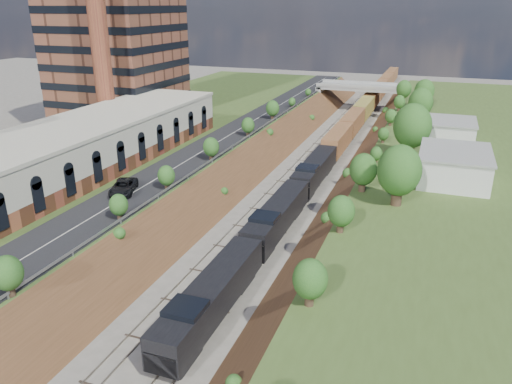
# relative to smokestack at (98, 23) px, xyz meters

# --- Properties ---
(platform_left) EXTENTS (44.00, 180.00, 5.00)m
(platform_left) POSITION_rel_smokestack_xyz_m (3.00, 4.00, -22.50)
(platform_left) COLOR #405623
(platform_left) RESTS_ON ground
(embankment_left) EXTENTS (10.00, 180.00, 10.00)m
(embankment_left) POSITION_rel_smokestack_xyz_m (25.00, 4.00, -25.00)
(embankment_left) COLOR brown
(embankment_left) RESTS_ON ground
(embankment_right) EXTENTS (10.00, 180.00, 10.00)m
(embankment_right) POSITION_rel_smokestack_xyz_m (47.00, 4.00, -25.00)
(embankment_right) COLOR brown
(embankment_right) RESTS_ON ground
(rail_left_track) EXTENTS (1.58, 180.00, 0.18)m
(rail_left_track) POSITION_rel_smokestack_xyz_m (33.40, 4.00, -24.91)
(rail_left_track) COLOR gray
(rail_left_track) RESTS_ON ground
(rail_right_track) EXTENTS (1.58, 180.00, 0.18)m
(rail_right_track) POSITION_rel_smokestack_xyz_m (38.60, 4.00, -24.91)
(rail_right_track) COLOR gray
(rail_right_track) RESTS_ON ground
(road) EXTENTS (8.00, 180.00, 0.10)m
(road) POSITION_rel_smokestack_xyz_m (20.50, 4.00, -19.95)
(road) COLOR black
(road) RESTS_ON platform_left
(guardrail) EXTENTS (0.10, 171.00, 0.70)m
(guardrail) POSITION_rel_smokestack_xyz_m (24.60, 3.80, -19.45)
(guardrail) COLOR #99999E
(guardrail) RESTS_ON platform_left
(commercial_building) EXTENTS (14.30, 62.30, 7.00)m
(commercial_building) POSITION_rel_smokestack_xyz_m (8.00, -18.00, -16.49)
(commercial_building) COLOR brown
(commercial_building) RESTS_ON platform_left
(smokestack) EXTENTS (3.20, 3.20, 40.00)m
(smokestack) POSITION_rel_smokestack_xyz_m (0.00, 0.00, 0.00)
(smokestack) COLOR brown
(smokestack) RESTS_ON platform_left
(overpass) EXTENTS (24.50, 8.30, 7.40)m
(overpass) POSITION_rel_smokestack_xyz_m (36.00, 66.00, -20.08)
(overpass) COLOR gray
(overpass) RESTS_ON ground
(white_building_near) EXTENTS (9.00, 12.00, 4.00)m
(white_building_near) POSITION_rel_smokestack_xyz_m (59.50, -4.00, -18.00)
(white_building_near) COLOR silver
(white_building_near) RESTS_ON platform_right
(white_building_far) EXTENTS (8.00, 10.00, 3.60)m
(white_building_far) POSITION_rel_smokestack_xyz_m (59.00, 18.00, -18.20)
(white_building_far) COLOR silver
(white_building_far) RESTS_ON platform_right
(tree_right_large) EXTENTS (5.25, 5.25, 7.61)m
(tree_right_large) POSITION_rel_smokestack_xyz_m (53.00, -16.00, -15.62)
(tree_right_large) COLOR #473323
(tree_right_large) RESTS_ON platform_right
(tree_left_crest) EXTENTS (2.45, 2.45, 3.55)m
(tree_left_crest) POSITION_rel_smokestack_xyz_m (24.20, -36.00, -17.96)
(tree_left_crest) COLOR #473323
(tree_left_crest) RESTS_ON platform_left
(freight_train) EXTENTS (3.20, 179.65, 4.74)m
(freight_train) POSITION_rel_smokestack_xyz_m (38.60, 44.48, -22.28)
(freight_train) COLOR black
(freight_train) RESTS_ON ground
(suv) EXTENTS (4.68, 6.60, 1.67)m
(suv) POSITION_rel_smokestack_xyz_m (19.43, -24.19, -19.06)
(suv) COLOR black
(suv) RESTS_ON road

